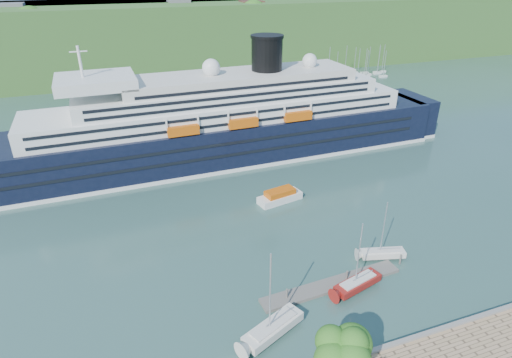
{
  "coord_description": "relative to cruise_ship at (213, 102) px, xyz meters",
  "views": [
    {
      "loc": [
        -20.52,
        -25.0,
        35.91
      ],
      "look_at": [
        -0.49,
        30.0,
        6.56
      ],
      "focal_mm": 30.0,
      "sensor_mm": 36.0,
      "label": 1
    }
  ],
  "objects": [
    {
      "name": "quay_coping",
      "position": [
        0.72,
        -54.16,
        -10.91
      ],
      "size": [
        220.0,
        0.5,
        0.3
      ],
      "primitive_type": "cube",
      "color": "slate",
      "rests_on": "promenade"
    },
    {
      "name": "sailboat_white_near",
      "position": [
        -6.5,
        -47.85,
        -6.73
      ],
      "size": [
        8.48,
        5.4,
        10.66
      ],
      "primitive_type": null,
      "rotation": [
        0.0,
        0.0,
        0.41
      ],
      "color": "silver",
      "rests_on": "ground"
    },
    {
      "name": "tender_launch",
      "position": [
        5.65,
        -20.91,
        -10.98
      ],
      "size": [
        8.15,
        4.13,
        2.15
      ],
      "primitive_type": null,
      "rotation": [
        0.0,
        0.0,
        0.2
      ],
      "color": "#C6530B",
      "rests_on": "ground"
    },
    {
      "name": "cruise_ship",
      "position": [
        0.0,
        0.0,
        0.0
      ],
      "size": [
        107.67,
        17.65,
        24.12
      ],
      "primitive_type": null,
      "rotation": [
        0.0,
        0.0,
        0.02
      ],
      "color": "black",
      "rests_on": "ground"
    },
    {
      "name": "sailboat_red",
      "position": [
        6.02,
        -44.58,
        -7.39
      ],
      "size": [
        7.51,
        3.79,
        9.34
      ],
      "primitive_type": null,
      "rotation": [
        0.0,
        0.0,
        0.26
      ],
      "color": "maroon",
      "rests_on": "ground"
    },
    {
      "name": "sailboat_white_far",
      "position": [
        12.63,
        -40.36,
        -7.83
      ],
      "size": [
        6.8,
        3.5,
        8.46
      ],
      "primitive_type": null,
      "rotation": [
        0.0,
        0.0,
        -0.27
      ],
      "color": "silver",
      "rests_on": "ground"
    },
    {
      "name": "floating_pontoon",
      "position": [
        3.39,
        -43.0,
        -11.85
      ],
      "size": [
        19.11,
        3.39,
        0.42
      ],
      "primitive_type": null,
      "rotation": [
        0.0,
        0.0,
        0.06
      ],
      "color": "#68655D",
      "rests_on": "ground"
    },
    {
      "name": "far_hillside",
      "position": [
        0.72,
        91.04,
        -0.06
      ],
      "size": [
        400.0,
        50.0,
        24.0
      ],
      "primitive_type": "cube",
      "color": "#356227",
      "rests_on": "ground"
    }
  ]
}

